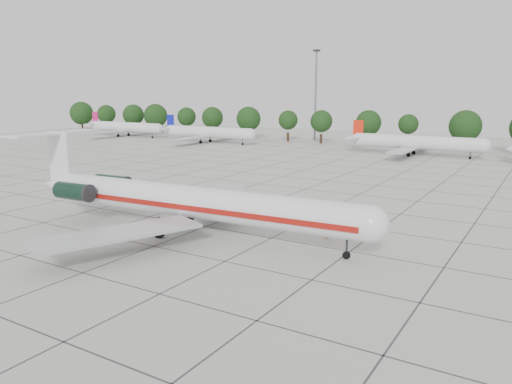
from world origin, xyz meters
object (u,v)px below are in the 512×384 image
at_px(main_airliner, 179,200).
at_px(ground_crew, 326,230).
at_px(bg_airliner_c, 415,143).
at_px(floodlight_mast, 316,90).
at_px(bg_airliner_a, 125,127).
at_px(bg_airliner_b, 208,132).

height_order(main_airliner, ground_crew, main_airliner).
height_order(bg_airliner_c, floodlight_mast, floodlight_mast).
relative_size(main_airliner, bg_airliner_c, 1.44).
xyz_separation_m(main_airliner, bg_airliner_c, (4.82, 74.28, -0.45)).
height_order(bg_airliner_a, floodlight_mast, floodlight_mast).
bearing_deg(floodlight_mast, bg_airliner_a, -160.49).
relative_size(bg_airliner_b, bg_airliner_c, 1.00).
height_order(ground_crew, bg_airliner_a, bg_airliner_a).
height_order(ground_crew, floodlight_mast, floodlight_mast).
xyz_separation_m(bg_airliner_b, floodlight_mast, (21.90, 22.28, 11.37)).
xyz_separation_m(bg_airliner_b, bg_airliner_c, (55.75, 1.49, 0.00)).
distance_m(ground_crew, bg_airliner_a, 120.71).
bearing_deg(main_airliner, bg_airliner_b, 121.65).
relative_size(ground_crew, bg_airliner_c, 0.06).
height_order(main_airliner, floodlight_mast, floodlight_mast).
distance_m(ground_crew, bg_airliner_c, 69.25).
xyz_separation_m(bg_airliner_a, bg_airliner_b, (34.14, -2.43, 0.00)).
relative_size(main_airliner, bg_airliner_a, 1.44).
xyz_separation_m(main_airliner, bg_airliner_b, (-50.93, 72.80, -0.45)).
relative_size(bg_airliner_a, bg_airliner_b, 1.00).
xyz_separation_m(ground_crew, bg_airliner_c, (-8.70, 68.67, 2.04)).
bearing_deg(main_airliner, floodlight_mast, 103.66).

